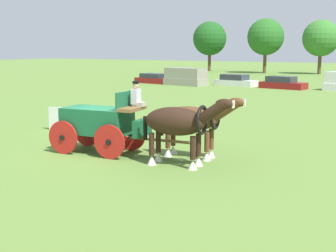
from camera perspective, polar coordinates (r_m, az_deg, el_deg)
ground_plane at (r=17.68m, az=-8.58°, el=-3.16°), size 220.00×220.00×0.00m
show_wagon at (r=17.39m, az=-8.22°, el=0.46°), size 5.49×1.96×2.68m
draft_horse_near at (r=16.39m, az=3.17°, el=0.70°), size 3.16×1.08×2.21m
draft_horse_off at (r=15.19m, az=1.34°, el=0.32°), size 3.14×1.16×2.30m
parked_vehicle_a at (r=51.39m, az=-1.61°, el=5.77°), size 4.83×2.61×1.06m
parked_vehicle_b at (r=48.55m, az=2.16°, el=6.03°), size 4.75×2.67×1.79m
parked_vehicle_c at (r=48.31m, az=8.27°, el=5.48°), size 4.53×2.43×1.16m
parked_vehicle_d at (r=45.86m, az=13.82°, el=5.10°), size 4.55×2.38×1.17m
tree_a at (r=78.36m, az=5.13°, el=10.61°), size 5.54×5.54×8.11m
tree_b at (r=72.84m, az=11.85°, el=10.62°), size 5.50×5.50×8.21m
tree_c at (r=72.27m, az=18.20°, el=10.16°), size 5.28×5.28×7.86m
sponsor_banner at (r=22.10m, az=-10.67°, el=0.78°), size 3.08×0.98×1.10m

